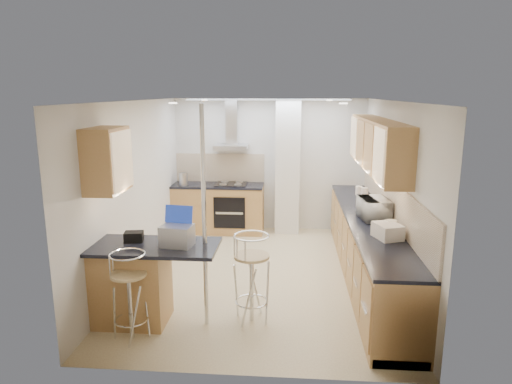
# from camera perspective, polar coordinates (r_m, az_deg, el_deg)

# --- Properties ---
(ground) EXTENTS (4.80, 4.80, 0.00)m
(ground) POSITION_cam_1_polar(r_m,az_deg,el_deg) (6.75, 0.62, -10.41)
(ground) COLOR tan
(ground) RESTS_ON ground
(room_shell) EXTENTS (3.64, 4.84, 2.51)m
(room_shell) POSITION_cam_1_polar(r_m,az_deg,el_deg) (6.67, 3.65, 3.10)
(room_shell) COLOR silver
(room_shell) RESTS_ON ground
(right_counter) EXTENTS (0.63, 4.40, 0.92)m
(right_counter) POSITION_cam_1_polar(r_m,az_deg,el_deg) (6.66, 13.71, -6.85)
(right_counter) COLOR #AB8244
(right_counter) RESTS_ON ground
(back_counter) EXTENTS (1.70, 0.63, 0.92)m
(back_counter) POSITION_cam_1_polar(r_m,az_deg,el_deg) (8.69, -4.71, -2.00)
(back_counter) COLOR #AB8244
(back_counter) RESTS_ON ground
(peninsula) EXTENTS (1.47, 0.72, 0.94)m
(peninsula) POSITION_cam_1_polar(r_m,az_deg,el_deg) (5.44, -12.56, -11.12)
(peninsula) COLOR #AB8244
(peninsula) RESTS_ON ground
(microwave) EXTENTS (0.42, 0.57, 0.29)m
(microwave) POSITION_cam_1_polar(r_m,az_deg,el_deg) (6.39, 14.56, -2.06)
(microwave) COLOR silver
(microwave) RESTS_ON right_counter
(laptop) EXTENTS (0.38, 0.30, 0.23)m
(laptop) POSITION_cam_1_polar(r_m,az_deg,el_deg) (5.16, -9.85, -5.40)
(laptop) COLOR #A6A8AE
(laptop) RESTS_ON peninsula
(bag) EXTENTS (0.23, 0.18, 0.11)m
(bag) POSITION_cam_1_polar(r_m,az_deg,el_deg) (5.43, -15.03, -5.41)
(bag) COLOR black
(bag) RESTS_ON peninsula
(bar_stool_near) EXTENTS (0.48, 0.48, 0.98)m
(bar_stool_near) POSITION_cam_1_polar(r_m,az_deg,el_deg) (5.16, -15.49, -12.43)
(bar_stool_near) COLOR tan
(bar_stool_near) RESTS_ON ground
(bar_stool_end) EXTENTS (0.61, 0.61, 1.06)m
(bar_stool_end) POSITION_cam_1_polar(r_m,az_deg,el_deg) (5.33, -0.55, -10.70)
(bar_stool_end) COLOR tan
(bar_stool_end) RESTS_ON ground
(jar_a) EXTENTS (0.13, 0.13, 0.18)m
(jar_a) POSITION_cam_1_polar(r_m,az_deg,el_deg) (7.59, 13.39, -0.15)
(jar_a) COLOR silver
(jar_a) RESTS_ON right_counter
(jar_b) EXTENTS (0.12, 0.12, 0.15)m
(jar_b) POSITION_cam_1_polar(r_m,az_deg,el_deg) (7.86, 12.72, 0.19)
(jar_b) COLOR silver
(jar_b) RESTS_ON right_counter
(jar_c) EXTENTS (0.14, 0.14, 0.18)m
(jar_c) POSITION_cam_1_polar(r_m,az_deg,el_deg) (5.79, 16.50, -4.26)
(jar_c) COLOR beige
(jar_c) RESTS_ON right_counter
(jar_d) EXTENTS (0.10, 0.10, 0.13)m
(jar_d) POSITION_cam_1_polar(r_m,az_deg,el_deg) (5.75, 17.18, -4.67)
(jar_d) COLOR silver
(jar_d) RESTS_ON right_counter
(bread_bin) EXTENTS (0.36, 0.40, 0.18)m
(bread_bin) POSITION_cam_1_polar(r_m,az_deg,el_deg) (5.63, 16.13, -4.72)
(bread_bin) COLOR silver
(bread_bin) RESTS_ON right_counter
(kettle) EXTENTS (0.16, 0.16, 0.24)m
(kettle) POSITION_cam_1_polar(r_m,az_deg,el_deg) (8.55, -9.05, 1.61)
(kettle) COLOR silver
(kettle) RESTS_ON back_counter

